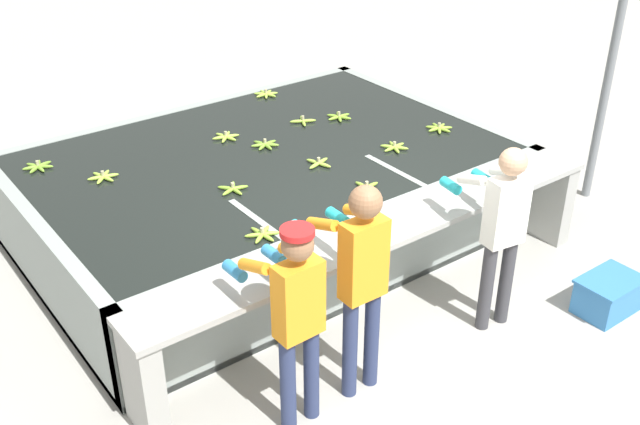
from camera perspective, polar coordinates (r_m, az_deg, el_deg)
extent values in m
plane|color=#A3A099|center=(6.31, 6.14, -8.77)|extent=(80.00, 80.00, 0.00)
cube|color=gray|center=(7.62, -4.11, -1.11)|extent=(4.51, 3.14, 0.06)
cube|color=gray|center=(6.37, 3.26, -3.47)|extent=(4.51, 0.12, 0.86)
cube|color=gray|center=(8.62, -9.75, 5.28)|extent=(4.51, 0.12, 0.86)
cube|color=gray|center=(6.68, -20.21, -3.76)|extent=(0.12, 3.14, 0.86)
cube|color=gray|center=(8.68, 8.05, 5.59)|extent=(0.12, 3.14, 0.86)
cube|color=black|center=(7.42, -4.22, 1.76)|extent=(4.27, 2.90, 0.80)
cube|color=gray|center=(6.31, -4.70, -3.87)|extent=(0.06, 0.80, 0.86)
cube|color=gray|center=(7.10, 5.55, 0.11)|extent=(0.06, 0.80, 0.86)
cube|color=#9E9E99|center=(5.98, 5.11, -1.36)|extent=(4.51, 0.45, 0.05)
cube|color=#9E9E99|center=(5.30, -13.33, -12.53)|extent=(0.16, 0.41, 0.81)
cube|color=#9E9E99|center=(7.63, 17.20, 0.84)|extent=(0.16, 0.41, 0.81)
cylinder|color=navy|center=(5.19, -2.46, -12.96)|extent=(0.11, 0.11, 0.77)
cylinder|color=navy|center=(5.28, -0.66, -12.07)|extent=(0.11, 0.11, 0.77)
cube|color=orange|center=(4.82, -1.66, -6.64)|extent=(0.32, 0.18, 0.55)
sphere|color=#896042|center=(4.59, -1.73, -2.50)|extent=(0.21, 0.21, 0.21)
cylinder|color=red|center=(4.54, -1.74, -1.48)|extent=(0.22, 0.22, 0.04)
cylinder|color=orange|center=(4.81, -5.01, -4.11)|extent=(0.09, 0.31, 0.18)
cylinder|color=teal|center=(5.08, -6.51, -4.44)|extent=(0.09, 0.20, 0.08)
cylinder|color=orange|center=(4.96, -1.94, -2.87)|extent=(0.09, 0.31, 0.18)
cylinder|color=teal|center=(5.22, -3.55, -3.26)|extent=(0.09, 0.20, 0.08)
cylinder|color=navy|center=(5.43, 2.29, -10.28)|extent=(0.11, 0.11, 0.84)
cylinder|color=navy|center=(5.53, 3.95, -9.49)|extent=(0.11, 0.11, 0.84)
cube|color=orange|center=(5.06, 3.35, -3.58)|extent=(0.32, 0.17, 0.59)
sphere|color=#896042|center=(4.83, 3.49, 0.80)|extent=(0.23, 0.23, 0.23)
cylinder|color=orange|center=(5.03, 0.20, -0.90)|extent=(0.08, 0.31, 0.18)
cylinder|color=#1EA3AD|center=(5.29, -1.41, -1.35)|extent=(0.09, 0.20, 0.08)
cylinder|color=orange|center=(5.20, 3.04, 0.14)|extent=(0.08, 0.31, 0.18)
cylinder|color=#1EA3AD|center=(5.45, 1.35, -0.34)|extent=(0.09, 0.20, 0.08)
cylinder|color=#38383D|center=(6.21, 12.57, -5.57)|extent=(0.11, 0.11, 0.79)
cylinder|color=#38383D|center=(6.33, 13.98, -5.05)|extent=(0.11, 0.11, 0.79)
cube|color=white|center=(5.92, 14.01, 0.11)|extent=(0.34, 0.22, 0.56)
sphere|color=tan|center=(5.74, 14.51, 3.77)|extent=(0.21, 0.21, 0.21)
cylinder|color=white|center=(5.90, 11.50, 2.47)|extent=(0.13, 0.32, 0.18)
cylinder|color=#1EA3AD|center=(6.15, 9.93, 2.03)|extent=(0.11, 0.21, 0.08)
cylinder|color=white|center=(6.09, 13.87, 3.07)|extent=(0.13, 0.32, 0.18)
cylinder|color=#1EA3AD|center=(6.33, 12.26, 2.63)|extent=(0.11, 0.21, 0.08)
ellipsoid|color=#8CB738|center=(5.88, -4.23, -1.40)|extent=(0.16, 0.13, 0.04)
ellipsoid|color=#8CB738|center=(5.88, -4.76, -1.46)|extent=(0.05, 0.17, 0.04)
ellipsoid|color=#8CB738|center=(5.83, -4.95, -1.73)|extent=(0.17, 0.10, 0.04)
ellipsoid|color=#8CB738|center=(5.80, -4.61, -1.93)|extent=(0.16, 0.13, 0.04)
ellipsoid|color=#8CB738|center=(5.80, -4.08, -1.87)|extent=(0.05, 0.17, 0.04)
ellipsoid|color=#8CB738|center=(5.85, -3.89, -1.61)|extent=(0.17, 0.10, 0.04)
cylinder|color=tan|center=(5.82, -4.43, -1.37)|extent=(0.03, 0.03, 0.04)
ellipsoid|color=#75A333|center=(7.40, -3.89, 5.32)|extent=(0.17, 0.06, 0.04)
ellipsoid|color=#75A333|center=(7.42, -4.22, 5.37)|extent=(0.12, 0.16, 0.04)
ellipsoid|color=#75A333|center=(7.40, -4.55, 5.29)|extent=(0.09, 0.17, 0.04)
ellipsoid|color=#75A333|center=(7.36, -4.63, 5.14)|extent=(0.17, 0.09, 0.04)
ellipsoid|color=#75A333|center=(7.32, -4.39, 5.03)|extent=(0.16, 0.12, 0.04)
ellipsoid|color=#75A333|center=(7.32, -4.01, 5.05)|extent=(0.05, 0.17, 0.04)
ellipsoid|color=#75A333|center=(7.36, -3.79, 5.17)|extent=(0.15, 0.14, 0.04)
cylinder|color=tan|center=(7.35, -4.22, 5.45)|extent=(0.03, 0.03, 0.04)
ellipsoid|color=#7FAD33|center=(7.97, 1.51, 7.15)|extent=(0.12, 0.16, 0.04)
ellipsoid|color=#7FAD33|center=(8.00, 1.83, 7.24)|extent=(0.11, 0.17, 0.04)
ellipsoid|color=#7FAD33|center=(8.05, 1.77, 7.39)|extent=(0.17, 0.04, 0.04)
ellipsoid|color=#7FAD33|center=(8.07, 1.41, 7.44)|extent=(0.12, 0.16, 0.04)
ellipsoid|color=#7FAD33|center=(8.04, 1.09, 7.36)|extent=(0.11, 0.17, 0.04)
ellipsoid|color=#7FAD33|center=(7.98, 1.14, 7.21)|extent=(0.17, 0.04, 0.04)
cylinder|color=tan|center=(8.00, 1.46, 7.54)|extent=(0.03, 0.03, 0.04)
ellipsoid|color=#75A333|center=(7.33, -20.90, 3.11)|extent=(0.15, 0.14, 0.04)
ellipsoid|color=#75A333|center=(7.32, -20.53, 3.16)|extent=(0.04, 0.17, 0.04)
ellipsoid|color=#75A333|center=(7.35, -20.28, 3.31)|extent=(0.16, 0.13, 0.04)
ellipsoid|color=#75A333|center=(7.40, -20.33, 3.45)|extent=(0.17, 0.08, 0.04)
ellipsoid|color=#75A333|center=(7.42, -20.65, 3.48)|extent=(0.10, 0.17, 0.04)
ellipsoid|color=#75A333|center=(7.41, -20.99, 3.37)|extent=(0.11, 0.17, 0.04)
ellipsoid|color=#75A333|center=(7.37, -21.10, 3.21)|extent=(0.17, 0.07, 0.04)
cylinder|color=tan|center=(7.36, -20.73, 3.55)|extent=(0.03, 0.03, 0.04)
ellipsoid|color=#8CB738|center=(7.83, 8.66, 6.42)|extent=(0.13, 0.16, 0.04)
ellipsoid|color=#8CB738|center=(7.79, 8.76, 6.28)|extent=(0.17, 0.05, 0.04)
ellipsoid|color=#8CB738|center=(7.77, 9.08, 6.21)|extent=(0.14, 0.15, 0.04)
ellipsoid|color=#8CB738|center=(7.79, 9.39, 6.25)|extent=(0.06, 0.17, 0.04)
ellipsoid|color=#8CB738|center=(7.84, 9.45, 6.38)|extent=(0.17, 0.11, 0.04)
ellipsoid|color=#8CB738|center=(7.87, 9.22, 6.49)|extent=(0.17, 0.10, 0.04)
ellipsoid|color=#8CB738|center=(7.87, 8.87, 6.51)|extent=(0.08, 0.17, 0.04)
cylinder|color=tan|center=(7.81, 9.08, 6.60)|extent=(0.03, 0.03, 0.04)
ellipsoid|color=#93BC3D|center=(7.28, 5.82, 4.80)|extent=(0.10, 0.17, 0.04)
ellipsoid|color=#93BC3D|center=(7.32, 6.11, 4.92)|extent=(0.13, 0.16, 0.04)
ellipsoid|color=#93BC3D|center=(7.36, 5.97, 5.09)|extent=(0.17, 0.06, 0.04)
ellipsoid|color=#93BC3D|center=(7.37, 5.55, 5.15)|extent=(0.10, 0.17, 0.04)
ellipsoid|color=#93BC3D|center=(7.33, 5.26, 5.03)|extent=(0.13, 0.16, 0.04)
ellipsoid|color=#93BC3D|center=(7.29, 5.40, 4.86)|extent=(0.17, 0.06, 0.04)
cylinder|color=tan|center=(7.31, 5.70, 5.23)|extent=(0.03, 0.03, 0.04)
ellipsoid|color=#9EC642|center=(8.65, -4.42, 8.90)|extent=(0.17, 0.05, 0.04)
ellipsoid|color=#9EC642|center=(8.63, -4.13, 8.86)|extent=(0.12, 0.16, 0.04)
ellipsoid|color=#9EC642|center=(8.65, -3.84, 8.92)|extent=(0.09, 0.17, 0.04)
ellipsoid|color=#9EC642|center=(8.69, -3.78, 9.03)|extent=(0.17, 0.09, 0.04)
ellipsoid|color=#9EC642|center=(8.73, -3.98, 9.11)|extent=(0.16, 0.12, 0.04)
ellipsoid|color=#9EC642|center=(8.73, -4.30, 9.09)|extent=(0.05, 0.17, 0.04)
ellipsoid|color=#9EC642|center=(8.69, -4.50, 9.00)|extent=(0.15, 0.15, 0.04)
cylinder|color=tan|center=(8.67, -4.15, 9.21)|extent=(0.03, 0.03, 0.04)
ellipsoid|color=#8CB738|center=(6.50, 3.92, 1.76)|extent=(0.05, 0.17, 0.04)
ellipsoid|color=#8CB738|center=(6.57, 3.91, 2.07)|extent=(0.17, 0.05, 0.04)
ellipsoid|color=#8CB738|center=(6.57, 3.23, 2.09)|extent=(0.05, 0.17, 0.04)
ellipsoid|color=#8CB738|center=(6.50, 3.23, 1.77)|extent=(0.17, 0.05, 0.04)
cylinder|color=tan|center=(6.52, 3.58, 2.20)|extent=(0.03, 0.03, 0.04)
ellipsoid|color=#9EC642|center=(6.99, -15.75, 2.71)|extent=(0.17, 0.07, 0.04)
ellipsoid|color=#9EC642|center=(7.03, -16.04, 2.83)|extent=(0.14, 0.15, 0.04)
ellipsoid|color=#9EC642|center=(7.02, -16.48, 2.74)|extent=(0.08, 0.17, 0.04)
ellipsoid|color=#9EC642|center=(6.98, -16.64, 2.54)|extent=(0.17, 0.07, 0.04)
ellipsoid|color=#9EC642|center=(6.94, -16.36, 2.42)|extent=(0.14, 0.15, 0.04)
ellipsoid|color=#9EC642|center=(6.94, -15.91, 2.51)|extent=(0.08, 0.17, 0.04)
cylinder|color=tan|center=(6.97, -16.23, 2.89)|extent=(0.03, 0.03, 0.04)
ellipsoid|color=#9EC642|center=(6.99, -0.47, 3.89)|extent=(0.08, 0.17, 0.04)
ellipsoid|color=#9EC642|center=(6.92, -0.37, 3.62)|extent=(0.17, 0.08, 0.04)
ellipsoid|color=#9EC642|center=(6.93, 0.26, 3.66)|extent=(0.08, 0.17, 0.04)
ellipsoid|color=#9EC642|center=(7.00, 0.16, 3.93)|extent=(0.17, 0.08, 0.04)
cylinder|color=tan|center=(6.94, -0.10, 4.04)|extent=(0.03, 0.03, 0.04)
ellipsoid|color=#9EC642|center=(7.63, -7.08, 5.90)|extent=(0.15, 0.15, 0.04)
ellipsoid|color=#9EC642|center=(7.62, -7.48, 5.84)|extent=(0.08, 0.17, 0.04)
ellipsoid|color=#9EC642|center=(7.57, -7.59, 5.67)|extent=(0.17, 0.08, 0.04)
ellipsoid|color=#9EC642|center=(7.53, -7.29, 5.57)|extent=(0.15, 0.15, 0.04)
ellipsoid|color=#9EC642|center=(7.54, -6.89, 5.64)|extent=(0.08, 0.17, 0.04)
ellipsoid|color=#9EC642|center=(7.59, -6.79, 5.81)|extent=(0.17, 0.08, 0.04)
cylinder|color=tan|center=(7.56, -7.20, 5.99)|extent=(0.03, 0.03, 0.04)
ellipsoid|color=#7FAD33|center=(6.59, -6.65, 2.02)|extent=(0.12, 0.16, 0.04)
ellipsoid|color=#7FAD33|center=(6.56, -7.12, 1.86)|extent=(0.14, 0.15, 0.04)
ellipsoid|color=#7FAD33|center=(6.50, -6.96, 1.61)|extent=(0.17, 0.09, 0.04)
ellipsoid|color=#7FAD33|center=(6.50, -6.39, 1.63)|extent=(0.04, 0.17, 0.04)
ellipsoid|color=#7FAD33|center=(6.55, -6.20, 1.89)|extent=(0.17, 0.08, 0.04)
cylinder|color=tan|center=(6.52, -6.68, 2.08)|extent=(0.03, 0.03, 0.04)
ellipsoid|color=#93BC3D|center=(7.91, -0.91, 7.01)|extent=(0.17, 0.11, 0.04)
ellipsoid|color=#93BC3D|center=(7.96, -1.37, 7.13)|extent=(0.11, 0.17, 0.04)
ellipsoid|color=#93BC3D|center=(7.90, -1.71, 6.96)|extent=(0.17, 0.11, 0.04)
ellipsoid|color=#93BC3D|center=(7.86, -1.25, 6.83)|extent=(0.11, 0.17, 0.04)
cylinder|color=tan|center=(7.89, -1.31, 7.22)|extent=(0.03, 0.03, 0.04)
cube|color=silver|center=(5.94, 4.19, -1.14)|extent=(0.20, 0.03, 0.00)
cube|color=black|center=(5.83, 2.70, -1.75)|extent=(0.10, 0.03, 0.02)
cube|color=#3375B7|center=(6.84, 21.09, -5.97)|extent=(0.52, 0.36, 0.30)
cube|color=#3375B7|center=(6.75, 21.33, -4.84)|extent=(0.55, 0.39, 0.02)
cylinder|color=slate|center=(8.21, 21.42, 11.19)|extent=(0.09, 0.09, 3.20)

